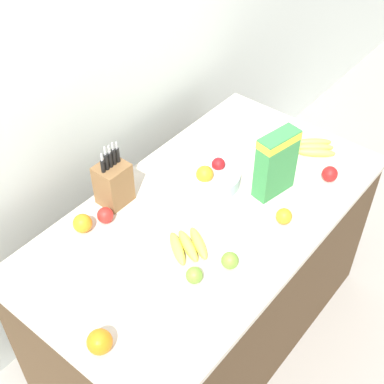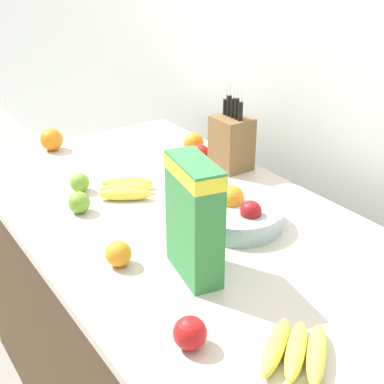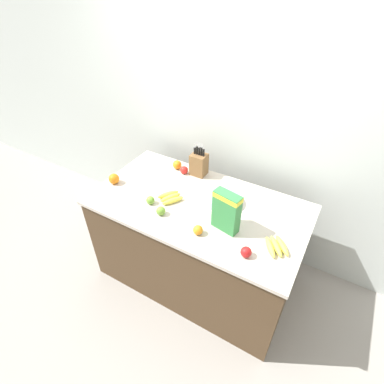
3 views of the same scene
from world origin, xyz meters
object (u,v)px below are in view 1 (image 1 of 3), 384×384
at_px(apple_middle, 105,215).
at_px(apple_leftmost, 194,275).
at_px(orange_front_left, 284,216).
at_px(banana_bunch_left, 188,246).
at_px(banana_bunch_right, 315,147).
at_px(apple_near_bananas, 330,174).
at_px(fruit_bowl, 211,176).
at_px(orange_near_bowl, 82,223).
at_px(orange_back_center, 100,342).
at_px(knife_block, 113,183).
at_px(apple_rear, 230,261).
at_px(cereal_box, 276,161).

bearing_deg(apple_middle, apple_leftmost, -91.05).
bearing_deg(apple_middle, orange_front_left, -51.32).
bearing_deg(banana_bunch_left, orange_front_left, -30.24).
xyz_separation_m(banana_bunch_right, apple_near_bananas, (-0.15, -0.16, 0.02)).
xyz_separation_m(fruit_bowl, orange_near_bowl, (-0.57, 0.23, 0.00)).
distance_m(banana_bunch_right, orange_near_bowl, 1.18).
bearing_deg(apple_near_bananas, orange_back_center, 171.90).
relative_size(banana_bunch_left, apple_middle, 3.14).
height_order(banana_bunch_left, banana_bunch_right, banana_bunch_left).
relative_size(fruit_bowl, orange_front_left, 3.79).
distance_m(knife_block, banana_bunch_right, 1.00).
distance_m(banana_bunch_right, orange_front_left, 0.53).
bearing_deg(apple_rear, banana_bunch_right, 7.17).
height_order(apple_middle, orange_back_center, orange_back_center).
height_order(banana_bunch_left, orange_back_center, orange_back_center).
height_order(knife_block, apple_leftmost, knife_block).
height_order(knife_block, apple_middle, knife_block).
height_order(banana_bunch_right, apple_leftmost, apple_leftmost).
distance_m(cereal_box, apple_near_bananas, 0.31).
distance_m(apple_leftmost, apple_near_bananas, 0.85).
distance_m(knife_block, orange_near_bowl, 0.22).
bearing_deg(orange_front_left, orange_back_center, 169.86).
bearing_deg(knife_block, apple_leftmost, -102.81).
height_order(cereal_box, apple_leftmost, cereal_box).
distance_m(cereal_box, apple_middle, 0.76).
bearing_deg(orange_front_left, cereal_box, 46.05).
xyz_separation_m(apple_middle, apple_near_bananas, (0.83, -0.60, 0.00)).
bearing_deg(knife_block, apple_rear, -88.37).
height_order(knife_block, apple_near_bananas, knife_block).
relative_size(fruit_bowl, banana_bunch_left, 1.20).
relative_size(banana_bunch_right, orange_near_bowl, 2.78).
distance_m(banana_bunch_left, apple_near_bananas, 0.77).
distance_m(banana_bunch_right, apple_rear, 0.85).
relative_size(orange_front_left, orange_near_bowl, 0.86).
bearing_deg(banana_bunch_left, orange_near_bowl, 115.54).
xyz_separation_m(fruit_bowl, apple_leftmost, (-0.48, -0.29, -0.00)).
bearing_deg(apple_near_bananas, banana_bunch_right, 47.07).
bearing_deg(orange_back_center, banana_bunch_left, 5.86).
distance_m(fruit_bowl, banana_bunch_left, 0.42).
relative_size(fruit_bowl, apple_near_bananas, 3.64).
height_order(cereal_box, orange_front_left, cereal_box).
relative_size(banana_bunch_right, apple_near_bananas, 3.10).
relative_size(knife_block, apple_leftmost, 4.73).
xyz_separation_m(apple_leftmost, apple_near_bananas, (0.84, -0.12, 0.00)).
relative_size(fruit_bowl, apple_middle, 3.77).
distance_m(knife_block, orange_front_left, 0.74).
bearing_deg(orange_front_left, banana_bunch_left, 149.76).
bearing_deg(orange_back_center, orange_near_bowl, 53.48).
bearing_deg(apple_leftmost, orange_back_center, 171.41).
bearing_deg(apple_leftmost, fruit_bowl, 31.17).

